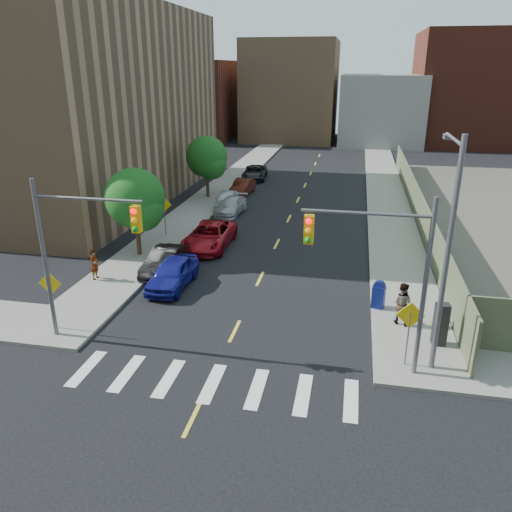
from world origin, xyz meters
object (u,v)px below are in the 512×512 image
at_px(pedestrian_east, 402,303).
at_px(parked_car_grey, 255,173).
at_px(payphone, 441,324).
at_px(pedestrian_west, 95,264).
at_px(parked_car_silver, 231,206).
at_px(parked_car_black, 165,261).
at_px(parked_car_maroon, 242,187).
at_px(parked_car_red, 210,236).
at_px(parked_car_blue, 173,273).
at_px(parked_car_white, 227,200).
at_px(mailbox, 379,295).

bearing_deg(pedestrian_east, parked_car_grey, -44.24).
bearing_deg(payphone, pedestrian_west, 161.81).
xyz_separation_m(parked_car_silver, pedestrian_west, (-4.02, -14.57, 0.35)).
distance_m(parked_car_black, parked_car_maroon, 19.15).
bearing_deg(parked_car_silver, parked_car_maroon, 98.91).
relative_size(parked_car_red, parked_car_silver, 1.27).
bearing_deg(pedestrian_west, parked_car_grey, -6.95).
relative_size(parked_car_red, payphone, 3.05).
xyz_separation_m(parked_car_silver, payphone, (13.44, -18.14, 0.43)).
relative_size(parked_car_blue, parked_car_grey, 0.89).
bearing_deg(parked_car_red, parked_car_white, 98.08).
bearing_deg(parked_car_black, parked_car_white, 92.16).
height_order(parked_car_maroon, payphone, payphone).
height_order(payphone, pedestrian_west, payphone).
relative_size(parked_car_blue, payphone, 2.42).
bearing_deg(parked_car_blue, parked_car_grey, 93.60).
relative_size(parked_car_red, parked_car_maroon, 1.35).
height_order(parked_car_red, parked_car_grey, parked_car_red).
bearing_deg(pedestrian_west, parked_car_maroon, -9.62).
relative_size(pedestrian_west, pedestrian_east, 0.86).
height_order(parked_car_black, parked_car_grey, parked_car_black).
xyz_separation_m(parked_car_red, pedestrian_west, (-4.57, -6.58, 0.21)).
distance_m(parked_car_red, pedestrian_east, 14.29).
relative_size(parked_car_white, pedestrian_west, 2.54).
height_order(parked_car_blue, parked_car_white, parked_car_blue).
bearing_deg(parked_car_maroon, pedestrian_west, -94.92).
bearing_deg(parked_car_red, parked_car_silver, 94.22).
distance_m(parked_car_silver, mailbox, 18.75).
bearing_deg(payphone, parked_car_white, 119.18).
bearing_deg(parked_car_maroon, pedestrian_east, -57.07).
xyz_separation_m(parked_car_red, mailbox, (10.50, -7.16, 0.05)).
relative_size(parked_car_black, parked_car_red, 0.75).
distance_m(mailbox, pedestrian_east, 1.70).
relative_size(parked_car_white, pedestrian_east, 2.18).
bearing_deg(parked_car_silver, parked_car_grey, 97.42).
xyz_separation_m(parked_car_blue, payphone, (13.06, -3.74, 0.31)).
distance_m(parked_car_blue, parked_car_black, 2.12).
height_order(parked_car_grey, payphone, payphone).
bearing_deg(parked_car_grey, pedestrian_east, -71.73).
bearing_deg(parked_car_maroon, parked_car_blue, -83.05).
distance_m(parked_car_red, parked_car_grey, 21.36).
bearing_deg(pedestrian_east, parked_car_silver, -31.40).
distance_m(parked_car_blue, pedestrian_west, 4.41).
relative_size(parked_car_red, pedestrian_east, 2.87).
height_order(parked_car_black, parked_car_silver, parked_car_black).
distance_m(parked_car_maroon, pedestrian_east, 26.27).
distance_m(parked_car_red, parked_car_white, 9.58).
height_order(parked_car_maroon, mailbox, mailbox).
distance_m(parked_car_blue, parked_car_grey, 27.75).
distance_m(parked_car_silver, parked_car_grey, 13.35).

